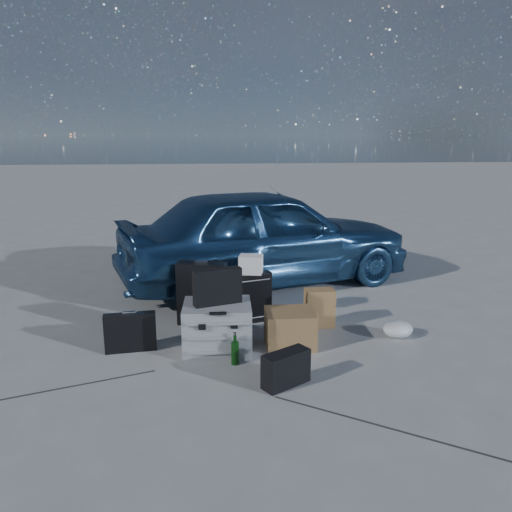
{
  "coord_description": "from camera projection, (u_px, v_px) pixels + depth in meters",
  "views": [
    {
      "loc": [
        -0.24,
        -3.98,
        1.85
      ],
      "look_at": [
        0.28,
        0.85,
        0.67
      ],
      "focal_mm": 35.0,
      "sensor_mm": 36.0,
      "label": 1
    }
  ],
  "objects": [
    {
      "name": "messenger_bag",
      "position": [
        286.0,
        369.0,
        3.76
      ],
      "size": [
        0.4,
        0.32,
        0.27
      ],
      "primitive_type": "cube",
      "rotation": [
        0.0,
        0.0,
        0.55
      ],
      "color": "black",
      "rests_on": "ground"
    },
    {
      "name": "suitcase_left",
      "position": [
        202.0,
        293.0,
        4.96
      ],
      "size": [
        0.51,
        0.29,
        0.63
      ],
      "primitive_type": "cube",
      "rotation": [
        0.0,
        0.0,
        -0.24
      ],
      "color": "black",
      "rests_on": "ground"
    },
    {
      "name": "suitcase_right",
      "position": [
        250.0,
        297.0,
        5.03
      ],
      "size": [
        0.45,
        0.27,
        0.51
      ],
      "primitive_type": "cube",
      "rotation": [
        0.0,
        0.0,
        0.29
      ],
      "color": "black",
      "rests_on": "ground"
    },
    {
      "name": "plastic_bag",
      "position": [
        398.0,
        329.0,
        4.67
      ],
      "size": [
        0.33,
        0.3,
        0.16
      ],
      "primitive_type": "ellipsoid",
      "rotation": [
        0.0,
        0.0,
        0.22
      ],
      "color": "silver",
      "rests_on": "ground"
    },
    {
      "name": "briefcase",
      "position": [
        130.0,
        332.0,
        4.35
      ],
      "size": [
        0.45,
        0.14,
        0.34
      ],
      "primitive_type": "cube",
      "rotation": [
        0.0,
        0.0,
        0.11
      ],
      "color": "black",
      "rests_on": "ground"
    },
    {
      "name": "duffel_bag",
      "position": [
        240.0,
        297.0,
        5.36
      ],
      "size": [
        0.66,
        0.4,
        0.31
      ],
      "primitive_type": "cube",
      "rotation": [
        0.0,
        0.0,
        0.25
      ],
      "color": "black",
      "rests_on": "ground"
    },
    {
      "name": "cardboard_box",
      "position": [
        290.0,
        328.0,
        4.47
      ],
      "size": [
        0.44,
        0.39,
        0.32
      ],
      "primitive_type": "cube",
      "rotation": [
        0.0,
        0.0,
        -0.02
      ],
      "color": "#8F5F3E",
      "rests_on": "ground"
    },
    {
      "name": "car",
      "position": [
        266.0,
        236.0,
        6.24
      ],
      "size": [
        3.93,
        2.51,
        1.25
      ],
      "primitive_type": "imported",
      "rotation": [
        0.0,
        0.0,
        1.88
      ],
      "color": "#336292",
      "rests_on": "ground"
    },
    {
      "name": "kraft_bag",
      "position": [
        319.0,
        308.0,
        4.92
      ],
      "size": [
        0.29,
        0.17,
        0.38
      ],
      "primitive_type": "cube",
      "rotation": [
        0.0,
        0.0,
        0.01
      ],
      "color": "#996342",
      "rests_on": "ground"
    },
    {
      "name": "laptop_bag",
      "position": [
        217.0,
        287.0,
        4.28
      ],
      "size": [
        0.43,
        0.22,
        0.31
      ],
      "primitive_type": "cube",
      "rotation": [
        0.0,
        0.0,
        0.3
      ],
      "color": "black",
      "rests_on": "pelican_case"
    },
    {
      "name": "flat_box_white",
      "position": [
        240.0,
        281.0,
        5.3
      ],
      "size": [
        0.45,
        0.37,
        0.07
      ],
      "primitive_type": "cube",
      "rotation": [
        0.0,
        0.0,
        0.18
      ],
      "color": "white",
      "rests_on": "duffel_bag"
    },
    {
      "name": "ground",
      "position": [
        235.0,
        355.0,
        4.3
      ],
      "size": [
        60.0,
        60.0,
        0.0
      ],
      "primitive_type": "plane",
      "color": "#ABAAA6",
      "rests_on": "ground"
    },
    {
      "name": "flat_box_black",
      "position": [
        241.0,
        275.0,
        5.28
      ],
      "size": [
        0.3,
        0.24,
        0.06
      ],
      "primitive_type": "cube",
      "rotation": [
        0.0,
        0.0,
        -0.15
      ],
      "color": "black",
      "rests_on": "flat_box_white"
    },
    {
      "name": "white_carton",
      "position": [
        251.0,
        264.0,
        4.95
      ],
      "size": [
        0.26,
        0.23,
        0.18
      ],
      "primitive_type": "cube",
      "rotation": [
        0.0,
        0.0,
        -0.23
      ],
      "color": "white",
      "rests_on": "suitcase_right"
    },
    {
      "name": "pelican_case",
      "position": [
        217.0,
        327.0,
        4.36
      ],
      "size": [
        0.61,
        0.51,
        0.43
      ],
      "primitive_type": "cube",
      "rotation": [
        0.0,
        0.0,
        -0.05
      ],
      "color": "#939597",
      "rests_on": "ground"
    },
    {
      "name": "green_bottle",
      "position": [
        235.0,
        349.0,
        4.11
      ],
      "size": [
        0.07,
        0.07,
        0.26
      ],
      "primitive_type": "cylinder",
      "rotation": [
        0.0,
        0.0,
        0.1
      ],
      "color": "black",
      "rests_on": "ground"
    }
  ]
}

